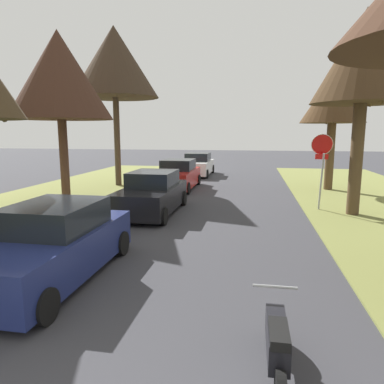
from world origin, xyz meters
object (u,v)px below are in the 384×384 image
Objects in this scene: parked_sedan_black at (152,194)px; parked_sedan_white at (198,165)px; parked_motorcycle at (277,345)px; stop_sign_far at (322,155)px; street_tree_left_mid_b at (59,76)px; street_tree_left_far at (114,62)px; street_tree_right_mid_b at (364,58)px; street_tree_right_far at (334,99)px; parked_sedan_red at (178,175)px; parked_sedan_navy at (53,245)px.

parked_sedan_black and parked_sedan_white have the same top height.
stop_sign_far is at bearing 77.57° from parked_motorcycle.
street_tree_left_far is at bearing 85.64° from street_tree_left_mid_b.
street_tree_left_far reaches higher than parked_sedan_white.
street_tree_right_far is (0.28, 5.89, -0.83)m from street_tree_right_mid_b.
stop_sign_far reaches higher than parked_sedan_black.
street_tree_right_mid_b reaches higher than street_tree_left_mid_b.
parked_sedan_red is 15.27m from parked_motorcycle.
street_tree_left_far is (-11.25, 5.52, 1.22)m from street_tree_right_mid_b.
parked_sedan_white is at bearing 123.74° from street_tree_right_mid_b.
parked_motorcycle is at bearing -62.33° from street_tree_left_far.
stop_sign_far is 0.66× the size of parked_sedan_red.
street_tree_left_far is at bearing 154.31° from stop_sign_far.
street_tree_left_far reaches higher than street_tree_left_mid_b.
street_tree_left_mid_b reaches higher than stop_sign_far.
stop_sign_far is at bearing 149.83° from street_tree_right_mid_b.
street_tree_right_far is at bearing 75.50° from stop_sign_far.
parked_sedan_red is 6.24m from parked_sedan_white.
street_tree_right_far is 1.37× the size of parked_sedan_black.
parked_sedan_red and parked_sedan_white have the same top height.
parked_sedan_navy is (-7.74, -7.13, -4.83)m from street_tree_right_mid_b.
street_tree_left_far is at bearing -122.60° from parked_sedan_white.
street_tree_right_mid_b reaches higher than parked_sedan_red.
street_tree_right_mid_b is at bearing 6.54° from parked_sedan_black.
street_tree_left_far reaches higher than stop_sign_far.
street_tree_left_mid_b reaches higher than parked_sedan_red.
street_tree_right_far is 1.37× the size of parked_sedan_navy.
stop_sign_far is 0.66× the size of parked_sedan_black.
street_tree_right_mid_b reaches higher than parked_sedan_navy.
parked_motorcycle is at bearing -64.96° from parked_sedan_black.
parked_sedan_red is at bearing -91.21° from parked_sedan_white.
street_tree_left_far is 1.96× the size of parked_sedan_black.
parked_sedan_red is at bearing 49.69° from street_tree_left_mid_b.
parked_sedan_navy is (3.89, -7.53, -4.61)m from street_tree_left_mid_b.
stop_sign_far is 0.41× the size of street_tree_right_mid_b.
parked_motorcycle is (4.41, -2.44, -0.24)m from parked_sedan_navy.
street_tree_left_far reaches higher than parked_sedan_navy.
street_tree_right_far is at bearing 41.26° from parked_sedan_black.
parked_sedan_navy and parked_sedan_red have the same top height.
street_tree_right_far reaches higher than parked_sedan_navy.
parked_sedan_red is at bearing 146.60° from street_tree_right_mid_b.
stop_sign_far is 3.62m from street_tree_right_mid_b.
street_tree_right_far is at bearing -34.66° from parked_sedan_white.
street_tree_left_mid_b is (-11.91, -5.50, 0.60)m from street_tree_right_far.
parked_sedan_red is 2.15× the size of parked_motorcycle.
street_tree_right_mid_b is 1.63× the size of parked_sedan_black.
parked_sedan_white is 21.30m from parked_motorcycle.
parked_sedan_navy is 1.00× the size of parked_sedan_red.
stop_sign_far is at bearing 49.37° from parked_sedan_navy.
parked_sedan_navy is (-8.02, -13.03, -4.00)m from street_tree_right_far.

